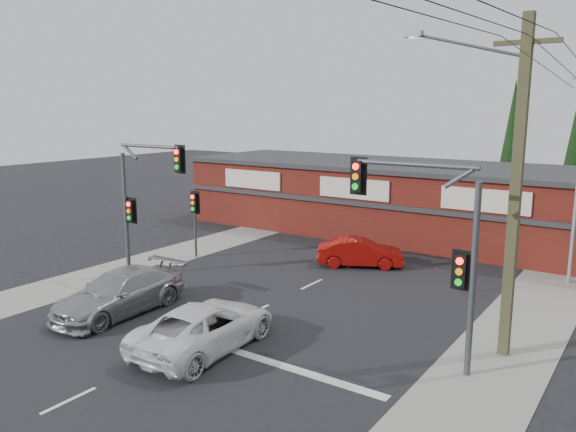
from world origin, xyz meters
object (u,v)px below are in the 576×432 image
Objects in this scene: silver_suv at (119,293)px; utility_pole at (512,179)px; shop_building at (400,198)px; red_sedan at (360,252)px; white_suv at (205,326)px.

silver_suv is 13.91m from utility_pole.
shop_building is at bearing 79.08° from silver_suv.
utility_pole is at bearing -155.84° from red_sedan.
shop_building is at bearing -17.68° from red_sedan.
utility_pole reaches higher than red_sedan.
utility_pole is (7.99, -6.27, 4.73)m from red_sedan.
shop_building is (-1.37, 7.73, 1.47)m from red_sedan.
red_sedan is 7.99m from shop_building.
shop_building is (3.03, 18.31, 1.36)m from silver_suv.
shop_building is at bearing 123.76° from utility_pole.
shop_building reaches higher than red_sedan.
silver_suv is 1.31× the size of red_sedan.
white_suv is 11.10m from red_sedan.
utility_pole is (9.36, -14.00, 3.26)m from shop_building.
shop_building is 2.73× the size of utility_pole.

